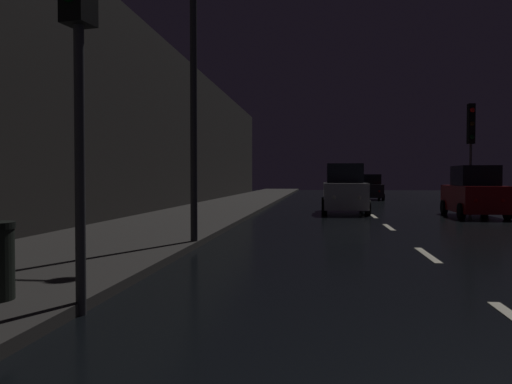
# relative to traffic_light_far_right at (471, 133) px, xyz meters

# --- Properties ---
(ground) EXTENTS (26.78, 84.00, 0.02)m
(ground) POSITION_rel_traffic_light_far_right_xyz_m (-4.89, 1.40, -3.75)
(ground) COLOR black
(sidewalk_left) EXTENTS (4.40, 84.00, 0.15)m
(sidewalk_left) POSITION_rel_traffic_light_far_right_xyz_m (-12.09, 1.40, -3.66)
(sidewalk_left) COLOR #33302D
(sidewalk_left) RESTS_ON ground
(building_facade_left) EXTENTS (0.80, 63.00, 8.02)m
(building_facade_left) POSITION_rel_traffic_light_far_right_xyz_m (-14.69, -2.10, 0.27)
(building_facade_left) COLOR #2D2B28
(building_facade_left) RESTS_ON ground
(lane_centerline) EXTENTS (0.16, 31.94, 0.01)m
(lane_centerline) POSITION_rel_traffic_light_far_right_xyz_m (-4.89, -5.45, -3.73)
(lane_centerline) COLOR beige
(lane_centerline) RESTS_ON ground
(traffic_light_far_right) EXTENTS (0.32, 0.46, 5.12)m
(traffic_light_far_right) POSITION_rel_traffic_light_far_right_xyz_m (0.00, 0.00, 0.00)
(traffic_light_far_right) COLOR #38383A
(traffic_light_far_right) RESTS_ON ground
(streetlamp_overhead) EXTENTS (1.70, 0.44, 7.68)m
(streetlamp_overhead) POSITION_rel_traffic_light_far_right_xyz_m (-9.55, -14.24, 1.30)
(streetlamp_overhead) COLOR #2D2D30
(streetlamp_overhead) RESTS_ON ground
(car_approaching_headlights) EXTENTS (2.06, 4.45, 2.24)m
(car_approaching_headlights) POSITION_rel_traffic_light_far_right_xyz_m (-6.01, -1.76, -2.71)
(car_approaching_headlights) COLOR silver
(car_approaching_headlights) RESTS_ON ground
(car_parked_right_far) EXTENTS (1.93, 4.17, 2.10)m
(car_parked_right_far) POSITION_rel_traffic_light_far_right_xyz_m (-0.80, -3.46, -2.78)
(car_parked_right_far) COLOR maroon
(car_parked_right_far) RESTS_ON ground
(car_distant_taillights) EXTENTS (1.70, 3.69, 1.86)m
(car_distant_taillights) POSITION_rel_traffic_light_far_right_xyz_m (-3.42, 13.19, -2.89)
(car_distant_taillights) COLOR black
(car_distant_taillights) RESTS_ON ground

